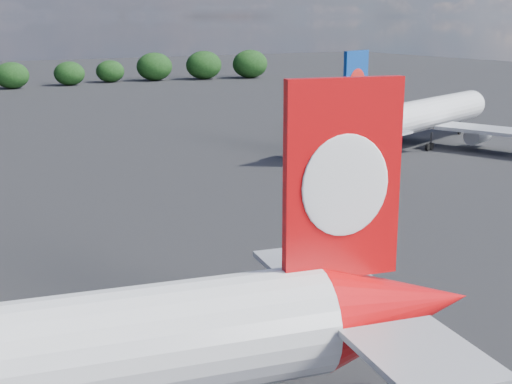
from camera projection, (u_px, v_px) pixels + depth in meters
china_southern_airliner at (416, 117)px, 107.97m from camera, size 44.94×43.22×15.16m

